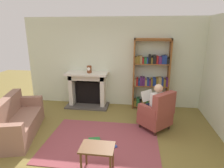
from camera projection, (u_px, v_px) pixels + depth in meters
ground at (99, 150)px, 3.80m from camera, size 14.00×14.00×0.00m
back_wall at (115, 63)px, 5.86m from camera, size 5.60×0.10×2.70m
side_wall_right at (224, 75)px, 4.27m from camera, size 0.10×5.20×2.70m
area_rug at (102, 142)px, 4.09m from camera, size 2.40×1.80×0.01m
fireplace at (88, 88)px, 5.94m from camera, size 1.30×0.64×1.08m
mantel_clock at (89, 69)px, 5.66m from camera, size 0.14×0.14×0.22m
bookshelf at (151, 77)px, 5.61m from camera, size 1.05×0.32×2.10m
armchair_reading at (157, 113)px, 4.49m from camera, size 0.89×0.89×0.97m
seated_reader at (154, 104)px, 4.53m from camera, size 0.58×0.58×1.14m
sofa_floral at (17, 122)px, 4.31m from camera, size 1.13×1.83×0.85m
side_table at (97, 151)px, 3.11m from camera, size 0.56×0.39×0.50m
scattered_books at (100, 143)px, 4.01m from camera, size 0.67×0.43×0.04m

